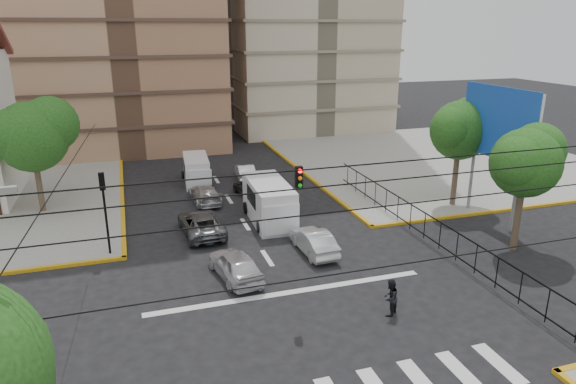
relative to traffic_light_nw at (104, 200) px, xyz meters
name	(u,v)px	position (x,y,z in m)	size (l,w,h in m)	color
ground	(298,305)	(7.80, -7.80, -3.11)	(160.00, 160.00, 0.00)	black
sidewalk_ne	(437,159)	(27.80, 12.20, -3.04)	(26.00, 26.00, 0.15)	gray
stop_line	(290,292)	(7.80, -6.60, -3.11)	(13.00, 0.40, 0.01)	silver
park_fence	(423,241)	(16.80, -3.30, -3.11)	(0.10, 22.50, 1.66)	black
billboard	(499,125)	(22.25, -1.80, 2.89)	(0.36, 6.20, 8.10)	slate
tree_park_a	(527,160)	(20.88, -5.79, 1.90)	(4.41, 3.60, 6.83)	#473828
tree_park_c	(461,127)	(21.89, 1.21, 2.22)	(4.65, 3.80, 7.25)	#473828
tree_tudor	(33,133)	(-4.10, 8.21, 2.11)	(5.39, 4.40, 7.43)	#473828
traffic_light_nw	(104,200)	(0.00, 0.00, 0.00)	(0.28, 0.22, 4.40)	black
traffic_light_hanging	(317,190)	(7.80, -9.84, 2.79)	(18.00, 9.12, 0.92)	black
van_right_lane	(270,204)	(9.34, 2.03, -1.89)	(2.33, 5.61, 2.50)	silver
van_left_lane	(197,171)	(6.24, 11.64, -2.12)	(2.10, 4.63, 2.03)	silver
car_silver_front_left	(235,265)	(5.77, -4.45, -2.41)	(1.65, 4.09, 1.40)	silver
car_white_front_right	(314,241)	(10.35, -2.86, -2.46)	(1.38, 3.95, 1.30)	silver
car_grey_mid_left	(201,224)	(5.04, 1.49, -2.46)	(2.16, 4.69, 1.30)	#57595E
car_silver_rear_left	(205,194)	(6.13, 7.09, -2.50)	(1.70, 4.19, 1.22)	#B7B7BC
car_darkgrey_mid_right	(250,188)	(9.39, 7.40, -2.48)	(1.49, 3.70, 1.26)	#242426
car_white_rear_right	(245,172)	(10.01, 11.60, -2.50)	(1.29, 3.70, 1.22)	silver
pedestrian_crosswalk	(390,298)	(11.21, -9.66, -2.31)	(0.78, 0.61, 1.61)	black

